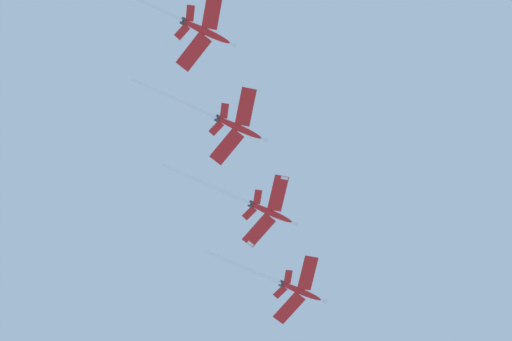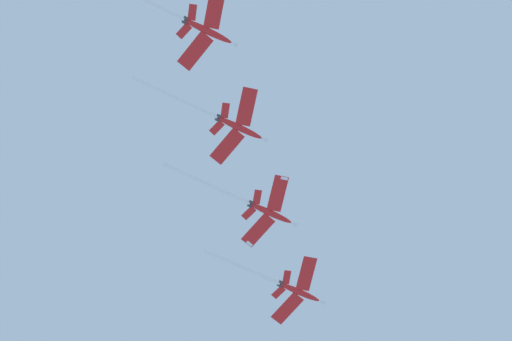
% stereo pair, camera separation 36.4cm
% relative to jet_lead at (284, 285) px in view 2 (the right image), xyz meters
% --- Properties ---
extents(jet_lead, '(29.57, 23.74, 6.88)m').
position_rel_jet_lead_xyz_m(jet_lead, '(0.00, 0.00, 0.00)').
color(jet_lead, red).
extents(jet_second, '(31.14, 24.69, 7.72)m').
position_rel_jet_lead_xyz_m(jet_second, '(-22.96, -3.79, -2.82)').
color(jet_second, red).
extents(jet_third, '(29.48, 24.14, 7.00)m').
position_rel_jet_lead_xyz_m(jet_third, '(-44.80, -8.21, -5.49)').
color(jet_third, red).
extents(jet_fourth, '(29.30, 24.40, 6.84)m').
position_rel_jet_lead_xyz_m(jet_fourth, '(-68.49, -12.63, -8.37)').
color(jet_fourth, red).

